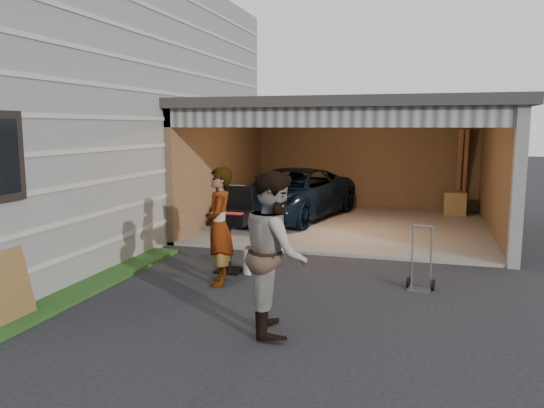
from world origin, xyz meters
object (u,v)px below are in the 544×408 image
Objects in this scene: woman at (219,227)px; bbq_grill at (230,222)px; propane_tank at (251,261)px; plywood_panel at (5,289)px; minivan at (290,196)px; man at (275,252)px; hand_truck at (420,277)px.

woman is 1.26× the size of bbq_grill.
woman is 1.01m from propane_tank.
plywood_panel is at bearing -58.20° from woman.
plywood_panel is (-1.53, -7.83, -0.18)m from minivan.
hand_truck is (1.61, 2.07, -0.75)m from man.
bbq_grill is (-1.40, 2.24, -0.11)m from man.
plywood_panel is (-1.84, -2.25, -0.44)m from woman.
hand_truck is (2.64, -0.14, -0.02)m from propane_tank.
man is at bearing -64.96° from propane_tank.
woman is at bearing 20.66° from man.
man is 1.34× the size of bbq_grill.
minivan is 5.02× the size of plywood_panel.
woman reaches higher than hand_truck.
propane_tank is at bearing -3.06° from bbq_grill.
bbq_grill is (-0.10, 0.71, -0.05)m from woman.
minivan is at bearing 78.94° from plywood_panel.
propane_tank is at bearing -71.18° from minivan.
bbq_grill is at bearing -75.43° from minivan.
minivan reaches higher than propane_tank.
man reaches higher than minivan.
man is 2.10× the size of plywood_panel.
man is (1.61, -7.10, 0.31)m from minivan.
propane_tank is at bearing 5.18° from man.
man reaches higher than hand_truck.
plywood_panel reaches higher than propane_tank.
minivan reaches higher than plywood_panel.
man reaches higher than propane_tank.
plywood_panel is 5.52m from hand_truck.
plywood_panel is (-2.10, -2.95, 0.24)m from propane_tank.
bbq_grill reaches higher than propane_tank.
minivan is 7.98m from plywood_panel.
woman reaches higher than bbq_grill.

